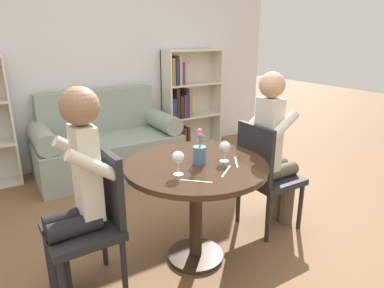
# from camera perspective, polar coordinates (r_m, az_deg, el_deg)

# --- Properties ---
(ground_plane) EXTENTS (16.00, 16.00, 0.00)m
(ground_plane) POSITION_cam_1_polar(r_m,az_deg,el_deg) (2.62, 0.60, -18.29)
(ground_plane) COLOR brown
(back_wall) EXTENTS (5.20, 0.05, 2.70)m
(back_wall) POSITION_cam_1_polar(r_m,az_deg,el_deg) (4.29, -16.90, 14.60)
(back_wall) COLOR silver
(back_wall) RESTS_ON ground_plane
(round_table) EXTENTS (0.95, 0.95, 0.73)m
(round_table) POSITION_cam_1_polar(r_m,az_deg,el_deg) (2.32, 0.65, -6.49)
(round_table) COLOR #382619
(round_table) RESTS_ON ground_plane
(couch) EXTENTS (1.58, 0.80, 0.92)m
(couch) POSITION_cam_1_polar(r_m,az_deg,el_deg) (4.07, -13.98, -0.24)
(couch) COLOR gray
(couch) RESTS_ON ground_plane
(bookshelf_right) EXTENTS (0.81, 0.28, 1.35)m
(bookshelf_right) POSITION_cam_1_polar(r_m,az_deg,el_deg) (4.70, -1.21, 6.77)
(bookshelf_right) COLOR silver
(bookshelf_right) RESTS_ON ground_plane
(chair_left) EXTENTS (0.43, 0.43, 0.90)m
(chair_left) POSITION_cam_1_polar(r_m,az_deg,el_deg) (2.19, -16.13, -11.63)
(chair_left) COLOR #232326
(chair_left) RESTS_ON ground_plane
(chair_right) EXTENTS (0.42, 0.42, 0.90)m
(chair_right) POSITION_cam_1_polar(r_m,az_deg,el_deg) (2.79, 12.00, -4.68)
(chair_right) COLOR #232326
(chair_right) RESTS_ON ground_plane
(person_left) EXTENTS (0.42, 0.35, 1.29)m
(person_left) POSITION_cam_1_polar(r_m,az_deg,el_deg) (2.08, -18.83, -7.27)
(person_left) COLOR black
(person_left) RESTS_ON ground_plane
(person_right) EXTENTS (0.42, 0.34, 1.29)m
(person_right) POSITION_cam_1_polar(r_m,az_deg,el_deg) (2.79, 13.55, -0.88)
(person_right) COLOR brown
(person_right) RESTS_ON ground_plane
(wine_glass_left) EXTENTS (0.08, 0.08, 0.15)m
(wine_glass_left) POSITION_cam_1_polar(r_m,az_deg,el_deg) (2.05, -2.34, -2.39)
(wine_glass_left) COLOR white
(wine_glass_left) RESTS_ON round_table
(wine_glass_right) EXTENTS (0.07, 0.07, 0.14)m
(wine_glass_right) POSITION_cam_1_polar(r_m,az_deg,el_deg) (2.28, 5.49, -0.59)
(wine_glass_right) COLOR white
(wine_glass_right) RESTS_ON round_table
(flower_vase) EXTENTS (0.09, 0.09, 0.24)m
(flower_vase) POSITION_cam_1_polar(r_m,az_deg,el_deg) (2.24, 1.26, -1.36)
(flower_vase) COLOR slate
(flower_vase) RESTS_ON round_table
(knife_left_setting) EXTENTS (0.15, 0.14, 0.00)m
(knife_left_setting) POSITION_cam_1_polar(r_m,az_deg,el_deg) (2.00, 0.70, -6.21)
(knife_left_setting) COLOR silver
(knife_left_setting) RESTS_ON round_table
(fork_left_setting) EXTENTS (0.12, 0.16, 0.00)m
(fork_left_setting) POSITION_cam_1_polar(r_m,az_deg,el_deg) (2.30, 7.38, -2.99)
(fork_left_setting) COLOR silver
(fork_left_setting) RESTS_ON round_table
(knife_right_setting) EXTENTS (0.16, 0.13, 0.00)m
(knife_right_setting) POSITION_cam_1_polar(r_m,az_deg,el_deg) (2.15, 5.72, -4.52)
(knife_right_setting) COLOR silver
(knife_right_setting) RESTS_ON round_table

